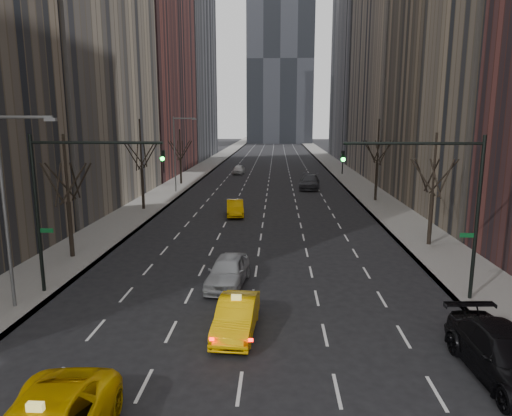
# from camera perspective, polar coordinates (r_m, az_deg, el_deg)

# --- Properties ---
(sidewalk_left) EXTENTS (4.50, 320.00, 0.15)m
(sidewalk_left) POSITION_cam_1_polar(r_m,az_deg,el_deg) (81.40, -6.90, 4.77)
(sidewalk_left) COLOR slate
(sidewalk_left) RESTS_ON ground
(sidewalk_right) EXTENTS (4.50, 320.00, 0.15)m
(sidewalk_right) POSITION_cam_1_polar(r_m,az_deg,el_deg) (81.04, 10.51, 4.64)
(sidewalk_right) COLOR slate
(sidewalk_right) RESTS_ON ground
(bld_left_far) EXTENTS (14.00, 28.00, 44.00)m
(bld_left_far) POSITION_cam_1_polar(r_m,az_deg,el_deg) (80.20, -14.75, 20.13)
(bld_left_far) COLOR brown
(bld_left_far) RESTS_ON ground
(bld_left_deep) EXTENTS (14.00, 30.00, 60.00)m
(bld_left_deep) POSITION_cam_1_polar(r_m,az_deg,el_deg) (110.25, -10.02, 21.95)
(bld_left_deep) COLOR slate
(bld_left_deep) RESTS_ON ground
(bld_right_far) EXTENTS (14.00, 28.00, 50.00)m
(bld_right_far) POSITION_cam_1_polar(r_m,az_deg,el_deg) (78.23, 19.12, 22.38)
(bld_right_far) COLOR tan
(bld_right_far) RESTS_ON ground
(bld_right_deep) EXTENTS (14.00, 30.00, 58.00)m
(bld_right_deep) POSITION_cam_1_polar(r_m,az_deg,el_deg) (108.63, 14.38, 21.41)
(bld_right_deep) COLOR slate
(bld_right_deep) RESTS_ON ground
(tree_lw_b) EXTENTS (3.36, 3.50, 7.82)m
(tree_lw_b) POSITION_cam_1_polar(r_m,az_deg,el_deg) (31.20, -22.41, 0.72)
(tree_lw_b) COLOR black
(tree_lw_b) RESTS_ON ground
(tree_lw_c) EXTENTS (3.36, 3.50, 8.74)m
(tree_lw_c) POSITION_cam_1_polar(r_m,az_deg,el_deg) (46.00, -14.08, 4.70)
(tree_lw_c) COLOR black
(tree_lw_c) RESTS_ON ground
(tree_lw_d) EXTENTS (3.36, 3.50, 7.36)m
(tree_lw_d) POSITION_cam_1_polar(r_m,az_deg,el_deg) (63.41, -9.42, 6.11)
(tree_lw_d) COLOR black
(tree_lw_d) RESTS_ON ground
(tree_rw_b) EXTENTS (3.36, 3.50, 7.82)m
(tree_rw_b) POSITION_cam_1_polar(r_m,az_deg,el_deg) (33.98, 21.17, 1.59)
(tree_rw_b) COLOR black
(tree_rw_b) RESTS_ON ground
(tree_rw_c) EXTENTS (3.36, 3.50, 8.74)m
(tree_rw_c) POSITION_cam_1_polar(r_m,az_deg,el_deg) (51.19, 14.89, 5.27)
(tree_rw_c) COLOR black
(tree_rw_c) RESTS_ON ground
(traffic_mast_left) EXTENTS (6.69, 0.39, 8.00)m
(traffic_mast_left) POSITION_cam_1_polar(r_m,az_deg,el_deg) (24.34, -22.43, 2.24)
(traffic_mast_left) COLOR black
(traffic_mast_left) RESTS_ON ground
(traffic_mast_right) EXTENTS (6.69, 0.39, 8.00)m
(traffic_mast_right) POSITION_cam_1_polar(r_m,az_deg,el_deg) (23.44, 22.38, 1.93)
(traffic_mast_right) COLOR black
(traffic_mast_right) RESTS_ON ground
(streetlight_near) EXTENTS (2.83, 0.22, 9.00)m
(streetlight_near) POSITION_cam_1_polar(r_m,az_deg,el_deg) (23.39, -28.34, 1.74)
(streetlight_near) COLOR slate
(streetlight_near) RESTS_ON ground
(streetlight_far) EXTENTS (2.83, 0.22, 9.00)m
(streetlight_far) POSITION_cam_1_polar(r_m,az_deg,el_deg) (56.20, -9.80, 7.58)
(streetlight_far) COLOR slate
(streetlight_far) RESTS_ON ground
(taxi_sedan) EXTENTS (1.82, 4.54, 1.47)m
(taxi_sedan) POSITION_cam_1_polar(r_m,az_deg,el_deg) (19.67, -2.46, -13.37)
(taxi_sedan) COLOR #FFBE05
(taxi_sedan) RESTS_ON ground
(silver_sedan_ahead) EXTENTS (2.34, 4.94, 1.63)m
(silver_sedan_ahead) POSITION_cam_1_polar(r_m,az_deg,el_deg) (24.86, -3.53, -7.86)
(silver_sedan_ahead) COLOR #989BA0
(silver_sedan_ahead) RESTS_ON ground
(parked_suv_black) EXTENTS (2.76, 6.02, 1.71)m
(parked_suv_black) POSITION_cam_1_polar(r_m,az_deg,el_deg) (18.61, 28.80, -15.90)
(parked_suv_black) COLOR black
(parked_suv_black) RESTS_ON ground
(far_taxi) EXTENTS (2.00, 4.53, 1.44)m
(far_taxi) POSITION_cam_1_polar(r_m,az_deg,el_deg) (42.54, -2.63, 0.01)
(far_taxi) COLOR #D89904
(far_taxi) RESTS_ON ground
(far_suv_grey) EXTENTS (3.14, 6.39, 1.79)m
(far_suv_grey) POSITION_cam_1_polar(r_m,az_deg,el_deg) (59.49, 6.72, 3.28)
(far_suv_grey) COLOR #313136
(far_suv_grey) RESTS_ON ground
(far_car_white) EXTENTS (1.92, 4.31, 1.44)m
(far_car_white) POSITION_cam_1_polar(r_m,az_deg,el_deg) (75.22, -2.19, 4.83)
(far_car_white) COLOR silver
(far_car_white) RESTS_ON ground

